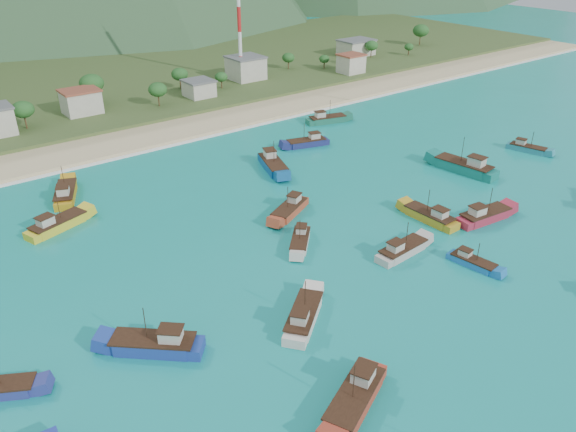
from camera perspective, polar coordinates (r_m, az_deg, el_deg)
ground at (r=87.88m, az=7.46°, el=-5.99°), size 600.00×600.00×0.00m
beach at (r=148.23m, az=-14.43°, el=7.78°), size 400.00×18.00×1.20m
land at (r=203.75m, az=-21.68°, el=12.08°), size 400.00×110.00×2.40m
surf_line at (r=140.00m, az=-12.81°, el=6.79°), size 400.00×2.50×0.08m
village at (r=172.90m, az=-15.38°, el=12.15°), size 213.37×28.67×7.34m
vegetation at (r=166.58m, az=-20.74°, el=10.98°), size 281.90×25.96×9.05m
radio_tower at (r=189.86m, az=-5.04°, el=20.43°), size 1.20×1.20×45.97m
boat_0 at (r=104.68m, az=0.17°, el=0.62°), size 10.77×7.40×6.19m
boat_1 at (r=66.86m, az=6.85°, el=-17.90°), size 12.09×8.00×6.92m
boat_6 at (r=107.41m, az=-22.37°, el=-0.85°), size 11.73×6.75×6.65m
boat_8 at (r=74.85m, az=-13.33°, el=-12.63°), size 11.16×10.62×7.03m
boat_10 at (r=118.85m, az=-21.65°, el=2.07°), size 7.76×12.12×6.91m
boat_11 at (r=94.86m, az=1.25°, el=-2.58°), size 8.26×8.30×5.34m
boat_12 at (r=93.93m, az=18.22°, el=-4.54°), size 3.40×8.28×4.75m
boat_13 at (r=77.48m, az=1.57°, el=-10.24°), size 10.72×9.35×6.52m
boat_15 at (r=123.96m, az=-1.55°, el=5.19°), size 7.47×12.86×7.29m
boat_16 at (r=137.54m, az=1.95°, el=7.43°), size 10.95×5.88×6.21m
boat_17 at (r=108.28m, az=19.31°, el=-0.03°), size 11.69×4.64×6.72m
boat_19 at (r=93.83m, az=11.53°, el=-3.47°), size 10.48×3.74×6.09m
boat_21 at (r=154.65m, az=3.96°, el=9.73°), size 11.53×6.15×6.53m
boat_23 at (r=145.69m, az=23.13°, el=6.29°), size 4.92×9.53×5.40m
boat_24 at (r=128.20m, az=17.50°, el=4.74°), size 5.87×14.30×8.20m
boat_29 at (r=105.31m, az=14.24°, el=-0.11°), size 3.41×10.82×6.36m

